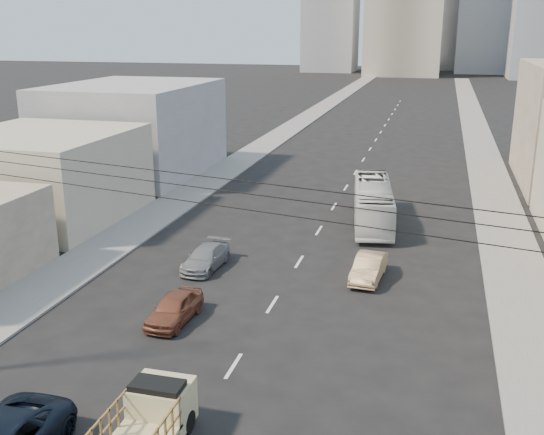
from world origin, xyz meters
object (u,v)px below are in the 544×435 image
at_px(flatbed_pickup, 147,420).
at_px(city_bus, 373,203).
at_px(sedan_tan, 369,268).
at_px(sedan_grey, 206,258).
at_px(sedan_brown, 174,308).

relative_size(flatbed_pickup, city_bus, 0.43).
bearing_deg(sedan_tan, flatbed_pickup, -103.23).
bearing_deg(sedan_grey, sedan_tan, 7.31).
distance_m(city_bus, sedan_brown, 18.76).
height_order(flatbed_pickup, sedan_brown, flatbed_pickup).
height_order(sedan_brown, sedan_grey, sedan_brown).
height_order(sedan_brown, sedan_tan, sedan_tan).
relative_size(sedan_brown, sedan_grey, 0.92).
relative_size(sedan_tan, sedan_grey, 0.96).
xyz_separation_m(city_bus, sedan_grey, (-7.99, -10.74, -0.82)).
bearing_deg(sedan_brown, city_bus, 70.51).
bearing_deg(flatbed_pickup, city_bus, 80.89).
relative_size(sedan_brown, sedan_tan, 0.97).
bearing_deg(sedan_brown, sedan_grey, 100.86).
bearing_deg(sedan_grey, city_bus, 56.57).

